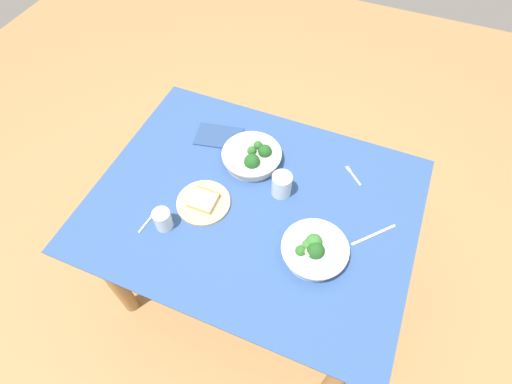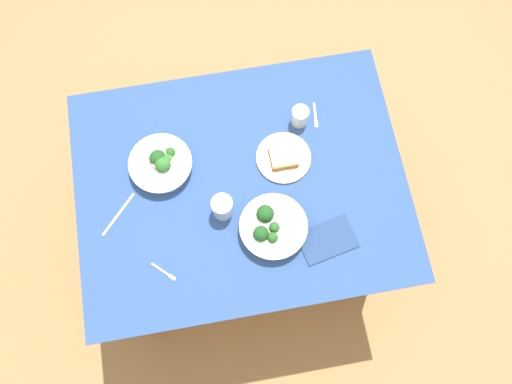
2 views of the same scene
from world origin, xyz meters
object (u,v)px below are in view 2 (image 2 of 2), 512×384
(bread_side_plate, at_px, (284,158))
(fork_by_far_bowl, at_px, (165,272))
(broccoli_bowl_near, at_px, (272,227))
(water_glass_side, at_px, (300,116))
(napkin_folded_upper, at_px, (327,240))
(water_glass_center, at_px, (222,207))
(fork_by_near_bowl, at_px, (315,116))
(table_knife_left, at_px, (119,214))
(broccoli_bowl_far, at_px, (161,164))

(bread_side_plate, relative_size, fork_by_far_bowl, 2.49)
(fork_by_far_bowl, bearing_deg, broccoli_bowl_near, 55.73)
(water_glass_side, xyz_separation_m, napkin_folded_upper, (0.01, -0.50, -0.04))
(bread_side_plate, relative_size, water_glass_center, 2.12)
(fork_by_near_bowl, relative_size, table_knife_left, 0.55)
(water_glass_center, relative_size, fork_by_near_bowl, 0.94)
(napkin_folded_upper, bearing_deg, broccoli_bowl_far, 145.18)
(water_glass_center, distance_m, napkin_folded_upper, 0.42)
(table_knife_left, relative_size, napkin_folded_upper, 0.95)
(broccoli_bowl_far, distance_m, water_glass_center, 0.30)
(broccoli_bowl_near, bearing_deg, napkin_folded_upper, -21.30)
(water_glass_side, bearing_deg, broccoli_bowl_near, -114.33)
(bread_side_plate, height_order, table_knife_left, bread_side_plate)
(broccoli_bowl_near, bearing_deg, water_glass_side, 65.67)
(water_glass_side, relative_size, fork_by_near_bowl, 0.79)
(broccoli_bowl_far, height_order, water_glass_center, water_glass_center)
(table_knife_left, bearing_deg, broccoli_bowl_near, -63.02)
(fork_by_far_bowl, xyz_separation_m, fork_by_near_bowl, (0.68, 0.53, -0.00))
(broccoli_bowl_far, distance_m, bread_side_plate, 0.48)
(water_glass_center, distance_m, water_glass_side, 0.49)
(broccoli_bowl_far, distance_m, broccoli_bowl_near, 0.50)
(water_glass_center, bearing_deg, water_glass_side, 41.57)
(water_glass_side, xyz_separation_m, fork_by_near_bowl, (0.07, 0.01, -0.04))
(broccoli_bowl_far, xyz_separation_m, napkin_folded_upper, (0.58, -0.40, -0.03))
(water_glass_side, height_order, fork_by_near_bowl, water_glass_side)
(broccoli_bowl_far, xyz_separation_m, bread_side_plate, (0.48, -0.05, -0.02))
(bread_side_plate, xyz_separation_m, napkin_folded_upper, (0.10, -0.35, -0.01))
(table_knife_left, bearing_deg, napkin_folded_upper, -64.52)
(broccoli_bowl_near, relative_size, table_knife_left, 1.29)
(broccoli_bowl_far, xyz_separation_m, water_glass_side, (0.57, 0.10, 0.01))
(bread_side_plate, xyz_separation_m, water_glass_center, (-0.27, -0.17, 0.04))
(broccoli_bowl_far, relative_size, napkin_folded_upper, 1.19)
(broccoli_bowl_near, relative_size, fork_by_near_bowl, 2.34)
(water_glass_side, bearing_deg, bread_side_plate, -121.87)
(fork_by_far_bowl, height_order, table_knife_left, same)
(water_glass_side, xyz_separation_m, table_knife_left, (-0.76, -0.27, -0.04))
(broccoli_bowl_near, bearing_deg, water_glass_center, 148.61)
(bread_side_plate, relative_size, fork_by_near_bowl, 1.98)
(broccoli_bowl_near, xyz_separation_m, bread_side_plate, (0.10, 0.28, -0.02))
(broccoli_bowl_near, distance_m, fork_by_far_bowl, 0.43)
(broccoli_bowl_near, height_order, fork_by_far_bowl, broccoli_bowl_near)
(water_glass_side, xyz_separation_m, fork_by_far_bowl, (-0.61, -0.52, -0.04))
(broccoli_bowl_near, distance_m, fork_by_near_bowl, 0.51)
(bread_side_plate, xyz_separation_m, table_knife_left, (-0.67, -0.12, -0.01))
(water_glass_side, distance_m, table_knife_left, 0.81)
(water_glass_side, distance_m, fork_by_near_bowl, 0.08)
(broccoli_bowl_far, height_order, water_glass_side, broccoli_bowl_far)
(napkin_folded_upper, bearing_deg, table_knife_left, 162.85)
(broccoli_bowl_near, relative_size, bread_side_plate, 1.18)
(water_glass_center, distance_m, table_knife_left, 0.40)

